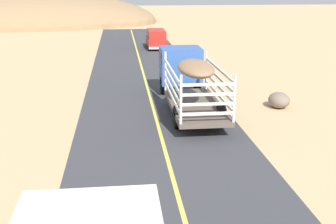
% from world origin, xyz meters
% --- Properties ---
extents(livestock_truck, '(2.53, 9.70, 3.02)m').
position_xyz_m(livestock_truck, '(1.99, 20.06, 1.79)').
color(livestock_truck, '#3359A5').
rests_on(livestock_truck, road_surface).
extents(car_far, '(1.90, 4.62, 1.93)m').
position_xyz_m(car_far, '(2.11, 41.19, 1.09)').
color(car_far, '#B2261E').
rests_on(car_far, road_surface).
extents(boulder_near_shoulder, '(1.16, 1.43, 0.88)m').
position_xyz_m(boulder_near_shoulder, '(7.07, 18.42, 0.44)').
color(boulder_near_shoulder, '#756656').
rests_on(boulder_near_shoulder, ground).
extents(distant_hill, '(43.99, 26.86, 10.41)m').
position_xyz_m(distant_hill, '(-17.29, 70.78, 0.00)').
color(distant_hill, '#8D6E4C').
rests_on(distant_hill, ground).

